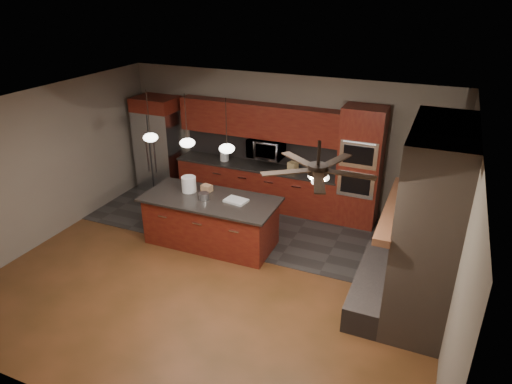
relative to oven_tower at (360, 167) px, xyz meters
The scene contains 22 objects.
ground 3.40m from the oven_tower, 122.27° to the right, with size 7.00×7.00×0.00m, color brown.
ceiling 3.57m from the oven_tower, 122.27° to the right, with size 7.00×6.00×0.02m, color white.
back_wall 1.74m from the oven_tower, 169.75° to the left, with size 7.00×0.02×2.80m, color #71695B.
right_wall 3.25m from the oven_tower, 56.24° to the right, with size 0.02×6.00×2.80m, color #71695B.
left_wall 5.86m from the oven_tower, 152.62° to the right, with size 0.02×6.00×2.80m, color #71695B.
slate_tile_patch 2.26m from the oven_tower, 152.30° to the right, with size 7.00×2.40×0.01m, color #2E2B29.
fireplace_column 2.66m from the oven_tower, 59.73° to the right, with size 1.30×2.10×2.80m.
back_cabinetry 2.20m from the oven_tower, behind, with size 3.59×0.64×2.20m.
oven_tower is the anchor object (origin of this frame).
microwave 1.98m from the oven_tower, behind, with size 0.73×0.41×0.50m, color silver.
refrigerator 4.56m from the oven_tower, behind, with size 0.93×0.75×2.16m.
kitchen_island 3.04m from the oven_tower, 140.70° to the right, with size 2.48×1.15×0.92m.
white_bucket 3.29m from the oven_tower, 147.80° to the right, with size 0.27×0.27×0.29m, color white.
paint_can 3.07m from the oven_tower, 140.53° to the right, with size 0.19×0.19×0.12m, color #AFAEB3.
paint_tray 2.56m from the oven_tower, 134.86° to the right, with size 0.39×0.27×0.04m, color silver.
cardboard_box 2.97m from the oven_tower, 146.99° to the right, with size 0.19×0.14×0.12m, color #9A724F.
counter_bucket 2.94m from the oven_tower, behind, with size 0.19×0.19×0.22m, color silver.
counter_box 1.36m from the oven_tower, behind, with size 0.19×0.14×0.21m, color tan.
pendant_left 3.97m from the oven_tower, 149.26° to the right, with size 0.26×0.26×0.92m.
pendant_center 3.37m from the oven_tower, 142.53° to the right, with size 0.26×0.26×0.92m.
pendant_right 2.83m from the oven_tower, 132.87° to the right, with size 0.26×0.26×0.92m.
ceiling_fan 3.72m from the oven_tower, 88.36° to the right, with size 1.27×1.33×0.41m.
Camera 1 is at (3.09, -5.63, 4.43)m, focal length 32.00 mm.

